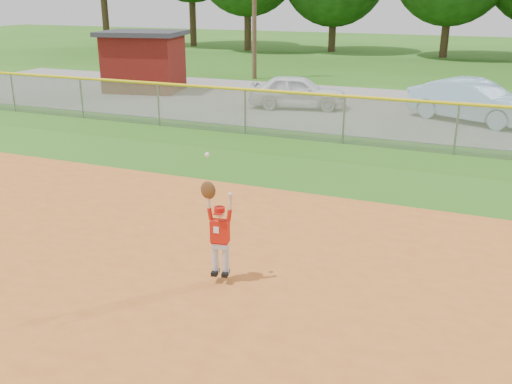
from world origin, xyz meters
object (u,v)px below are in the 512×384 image
at_px(car_white_a, 298,92).
at_px(car_blue, 473,101).
at_px(ballplayer, 218,230).
at_px(utility_shed, 144,61).

bearing_deg(car_white_a, car_blue, -103.71).
bearing_deg(ballplayer, car_blue, 77.75).
bearing_deg(car_blue, ballplayer, -167.86).
bearing_deg(car_blue, utility_shed, 109.35).
xyz_separation_m(car_white_a, car_blue, (6.68, -0.05, 0.09)).
bearing_deg(ballplayer, car_white_a, 103.67).
xyz_separation_m(car_white_a, ballplayer, (3.54, -14.54, 0.26)).
relative_size(car_white_a, utility_shed, 0.93).
bearing_deg(car_white_a, ballplayer, -179.64).
relative_size(car_white_a, car_blue, 0.85).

